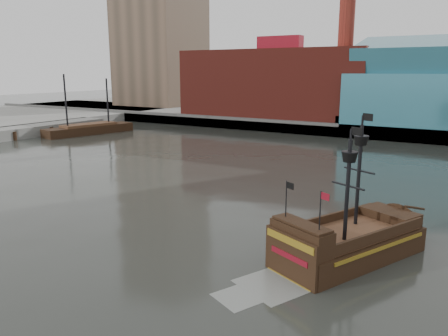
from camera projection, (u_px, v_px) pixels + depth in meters
The scene contains 7 objects.
ground at pixel (142, 262), 29.28m from camera, with size 400.00×400.00×0.00m, color #252723.
promenade_far at pixel (394, 119), 106.23m from camera, with size 220.00×60.00×2.00m, color slate.
seawall at pixel (366, 132), 81.42m from camera, with size 220.00×1.00×2.60m, color #4C4C49.
pier at pixel (14, 133), 83.15m from camera, with size 6.00×40.00×2.00m, color slate.
skyline at pixel (423, 12), 92.25m from camera, with size 149.00×45.00×62.00m.
pirate_ship at pixel (347, 246), 29.57m from camera, with size 9.65×14.48×10.50m.
docked_vessel at pixel (89, 130), 88.25m from camera, with size 7.93×18.78×12.46m.
Camera 1 is at (18.61, -20.57, 12.55)m, focal length 35.00 mm.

